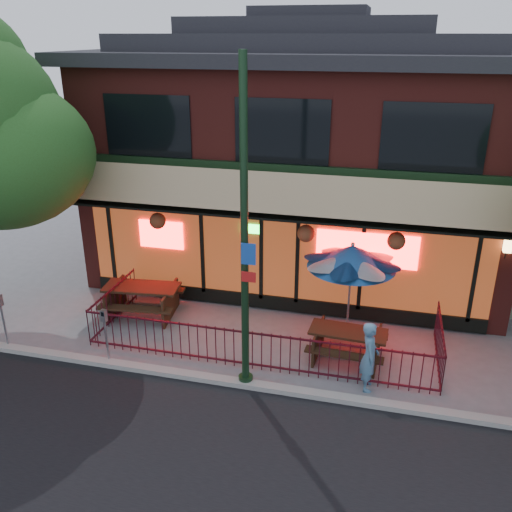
# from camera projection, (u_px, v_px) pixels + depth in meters

# --- Properties ---
(ground) EXTENTS (80.00, 80.00, 0.00)m
(ground) POSITION_uv_depth(u_px,v_px,m) (250.00, 373.00, 12.47)
(ground) COLOR gray
(ground) RESTS_ON ground
(curb) EXTENTS (80.00, 0.25, 0.12)m
(curb) POSITION_uv_depth(u_px,v_px,m) (245.00, 384.00, 12.00)
(curb) COLOR #999993
(curb) RESTS_ON ground
(restaurant_building) EXTENTS (12.96, 9.49, 8.05)m
(restaurant_building) POSITION_uv_depth(u_px,v_px,m) (306.00, 139.00, 17.28)
(restaurant_building) COLOR maroon
(restaurant_building) RESTS_ON ground
(patio_fence) EXTENTS (8.44, 2.62, 1.00)m
(patio_fence) POSITION_uv_depth(u_px,v_px,m) (256.00, 339.00, 12.68)
(patio_fence) COLOR #420E1A
(patio_fence) RESTS_ON ground
(street_light) EXTENTS (0.43, 0.32, 7.00)m
(street_light) POSITION_uv_depth(u_px,v_px,m) (245.00, 253.00, 10.91)
(street_light) COLOR #15311A
(street_light) RESTS_ON ground
(picnic_table_left) EXTENTS (2.20, 1.78, 0.87)m
(picnic_table_left) POSITION_uv_depth(u_px,v_px,m) (142.00, 296.00, 14.88)
(picnic_table_left) COLOR #392314
(picnic_table_left) RESTS_ON ground
(picnic_table_right) EXTENTS (1.88, 1.49, 0.77)m
(picnic_table_right) POSITION_uv_depth(u_px,v_px,m) (348.00, 340.00, 12.85)
(picnic_table_right) COLOR #352012
(picnic_table_right) RESTS_ON ground
(patio_umbrella) EXTENTS (2.21, 2.21, 2.53)m
(patio_umbrella) POSITION_uv_depth(u_px,v_px,m) (352.00, 256.00, 13.36)
(patio_umbrella) COLOR gray
(patio_umbrella) RESTS_ON ground
(pedestrian) EXTENTS (0.45, 0.63, 1.62)m
(pedestrian) POSITION_uv_depth(u_px,v_px,m) (369.00, 356.00, 11.66)
(pedestrian) COLOR teal
(pedestrian) RESTS_ON ground
(parking_meter_near) EXTENTS (0.14, 0.12, 1.42)m
(parking_meter_near) POSITION_uv_depth(u_px,v_px,m) (105.00, 328.00, 12.50)
(parking_meter_near) COLOR gray
(parking_meter_near) RESTS_ON ground
(parking_meter_far) EXTENTS (0.14, 0.12, 1.48)m
(parking_meter_far) POSITION_uv_depth(u_px,v_px,m) (2.00, 312.00, 13.11)
(parking_meter_far) COLOR #979AA0
(parking_meter_far) RESTS_ON ground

